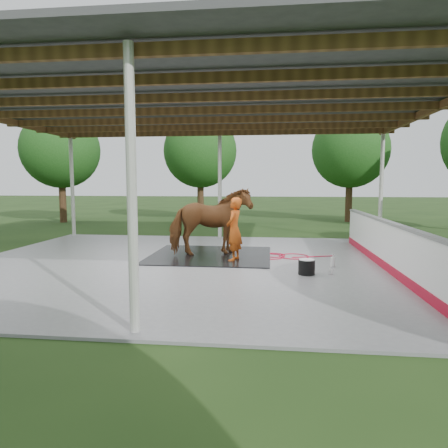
# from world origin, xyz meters

# --- Properties ---
(ground) EXTENTS (100.00, 100.00, 0.00)m
(ground) POSITION_xyz_m (0.00, 0.00, 0.00)
(ground) COLOR #1E3814
(concrete_slab) EXTENTS (12.00, 10.00, 0.05)m
(concrete_slab) POSITION_xyz_m (0.00, 0.00, 0.03)
(concrete_slab) COLOR slate
(concrete_slab) RESTS_ON ground
(pavilion_structure) EXTENTS (12.60, 10.60, 4.05)m
(pavilion_structure) POSITION_xyz_m (0.00, -0.00, 3.97)
(pavilion_structure) COLOR beige
(pavilion_structure) RESTS_ON ground
(dasher_board) EXTENTS (0.16, 8.00, 1.15)m
(dasher_board) POSITION_xyz_m (4.60, 0.00, 0.59)
(dasher_board) COLOR #AA0E25
(dasher_board) RESTS_ON concrete_slab
(tree_belt) EXTENTS (28.00, 28.00, 5.80)m
(tree_belt) POSITION_xyz_m (0.30, 0.90, 3.79)
(tree_belt) COLOR #382314
(tree_belt) RESTS_ON ground
(rubber_mat) EXTENTS (3.33, 3.12, 0.02)m
(rubber_mat) POSITION_xyz_m (0.19, 1.08, 0.06)
(rubber_mat) COLOR black
(rubber_mat) RESTS_ON concrete_slab
(horse) EXTENTS (2.44, 1.82, 1.88)m
(horse) POSITION_xyz_m (0.19, 1.08, 1.01)
(horse) COLOR brown
(horse) RESTS_ON rubber_mat
(handler) EXTENTS (0.52, 0.68, 1.66)m
(handler) POSITION_xyz_m (0.92, 0.41, 0.88)
(handler) COLOR #D35316
(handler) RESTS_ON concrete_slab
(wash_bucket) EXTENTS (0.37, 0.37, 0.34)m
(wash_bucket) POSITION_xyz_m (2.66, -0.95, 0.23)
(wash_bucket) COLOR black
(wash_bucket) RESTS_ON concrete_slab
(soap_bottle_a) EXTENTS (0.17, 0.17, 0.32)m
(soap_bottle_a) POSITION_xyz_m (3.37, -0.06, 0.21)
(soap_bottle_a) COLOR silver
(soap_bottle_a) RESTS_ON concrete_slab
(soap_bottle_b) EXTENTS (0.10, 0.11, 0.18)m
(soap_bottle_b) POSITION_xyz_m (3.20, -0.88, 0.14)
(soap_bottle_b) COLOR #338CD8
(soap_bottle_b) RESTS_ON concrete_slab
(hose_coil) EXTENTS (2.17, 0.95, 0.02)m
(hose_coil) POSITION_xyz_m (2.14, 1.16, 0.06)
(hose_coil) COLOR #B50C2B
(hose_coil) RESTS_ON concrete_slab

